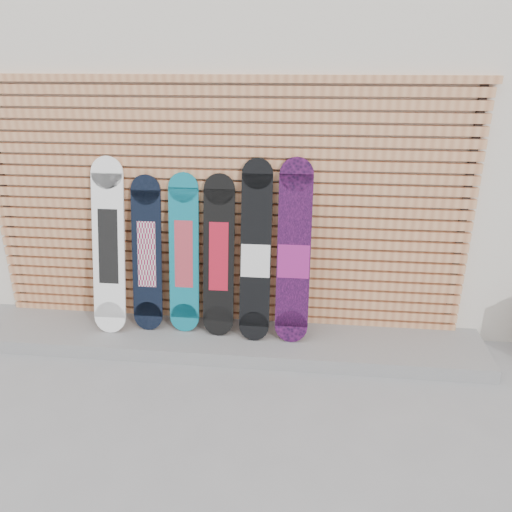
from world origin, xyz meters
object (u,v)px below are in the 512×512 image
object	(u,v)px
snowboard_1	(147,254)
snowboard_5	(294,253)
snowboard_0	(109,246)
snowboard_2	(184,254)
snowboard_3	(219,256)
snowboard_4	(256,253)

from	to	relation	value
snowboard_1	snowboard_5	size ratio (longest dim) A/B	0.89
snowboard_0	snowboard_5	bearing A→B (deg)	0.16
snowboard_2	snowboard_3	bearing A→B (deg)	-3.71
snowboard_0	snowboard_5	size ratio (longest dim) A/B	0.98
snowboard_1	snowboard_5	bearing A→B (deg)	-1.67
snowboard_2	snowboard_3	world-z (taller)	snowboard_2
snowboard_0	snowboard_2	size ratio (longest dim) A/B	1.09
snowboard_1	snowboard_2	size ratio (longest dim) A/B	0.98
snowboard_0	snowboard_2	distance (m)	0.66
snowboard_0	snowboard_2	xyz separation A→B (m)	(0.66, 0.05, -0.06)
snowboard_2	snowboard_3	size ratio (longest dim) A/B	1.00
snowboard_2	snowboard_5	distance (m)	0.96
snowboard_3	snowboard_4	world-z (taller)	snowboard_4
snowboard_2	snowboard_4	size ratio (longest dim) A/B	0.91
snowboard_2	snowboard_5	xyz separation A→B (m)	(0.96, -0.04, 0.06)
snowboard_3	snowboard_5	size ratio (longest dim) A/B	0.90
snowboard_2	snowboard_4	xyz separation A→B (m)	(0.64, -0.05, 0.06)
snowboard_0	snowboard_3	distance (m)	0.97
snowboard_3	snowboard_5	distance (m)	0.65
snowboard_0	snowboard_3	bearing A→B (deg)	1.58
snowboard_0	snowboard_1	bearing A→B (deg)	7.37
snowboard_4	snowboard_5	world-z (taller)	snowboard_5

